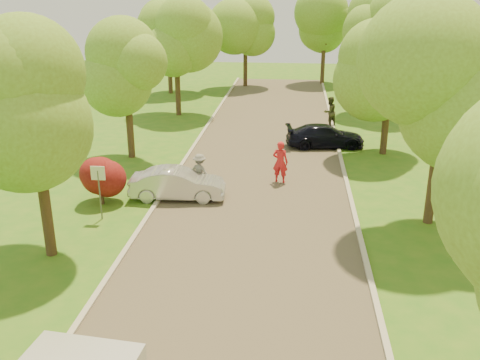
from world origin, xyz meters
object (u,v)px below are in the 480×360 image
at_px(street_sign, 99,181).
at_px(silver_sedan, 178,184).
at_px(dark_sedan, 325,136).
at_px(person_olive, 330,112).
at_px(skateboarder, 200,172).
at_px(person_striped, 280,162).
at_px(longboard, 200,189).

xyz_separation_m(street_sign, silver_sedan, (2.50, 2.44, -0.90)).
bearing_deg(silver_sedan, street_sign, 130.68).
distance_m(dark_sedan, person_olive, 4.77).
bearing_deg(skateboarder, person_olive, -95.73).
height_order(dark_sedan, person_striped, person_striped).
bearing_deg(dark_sedan, silver_sedan, 134.73).
relative_size(street_sign, skateboarder, 1.35).
xyz_separation_m(longboard, person_striped, (3.47, 1.50, 0.90)).
relative_size(street_sign, dark_sedan, 0.50).
bearing_deg(person_striped, person_olive, -91.67).
bearing_deg(street_sign, silver_sedan, 44.26).
bearing_deg(skateboarder, longboard, -68.66).
relative_size(silver_sedan, person_striped, 2.04).
xyz_separation_m(dark_sedan, person_olive, (0.50, 4.73, 0.33)).
relative_size(dark_sedan, person_striped, 2.22).
distance_m(longboard, skateboarder, 0.82).
height_order(silver_sedan, person_striped, person_striped).
bearing_deg(person_olive, longboard, 21.37).
height_order(longboard, person_striped, person_striped).
distance_m(dark_sedan, person_striped, 6.53).
bearing_deg(longboard, street_sign, 67.06).
bearing_deg(person_striped, dark_sedan, -97.94).
height_order(street_sign, silver_sedan, street_sign).
bearing_deg(person_striped, street_sign, 48.78).
height_order(skateboarder, person_striped, person_striped).
distance_m(street_sign, silver_sedan, 3.61).
distance_m(longboard, person_olive, 13.87).
bearing_deg(person_olive, silver_sedan, 20.30).
distance_m(person_striped, person_olive, 11.19).
distance_m(street_sign, person_olive, 18.42).
xyz_separation_m(skateboarder, person_olive, (6.30, 12.33, 0.05)).
height_order(dark_sedan, longboard, dark_sedan).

